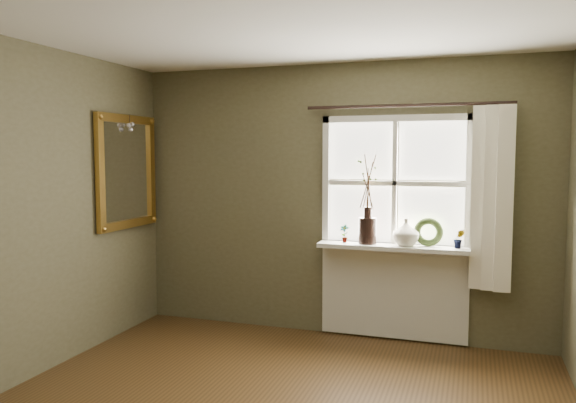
% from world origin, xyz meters
% --- Properties ---
extents(ceiling, '(4.50, 4.50, 0.00)m').
position_xyz_m(ceiling, '(0.00, 0.00, 2.60)').
color(ceiling, silver).
rests_on(ceiling, ground).
extents(wall_back, '(4.00, 0.10, 2.60)m').
position_xyz_m(wall_back, '(0.00, 2.30, 1.30)').
color(wall_back, brown).
rests_on(wall_back, ground).
extents(window_frame, '(1.36, 0.06, 1.24)m').
position_xyz_m(window_frame, '(0.55, 2.23, 1.48)').
color(window_frame, silver).
rests_on(window_frame, wall_back).
extents(window_sill, '(1.36, 0.26, 0.04)m').
position_xyz_m(window_sill, '(0.55, 2.12, 0.90)').
color(window_sill, silver).
rests_on(window_sill, wall_back).
extents(window_apron, '(1.36, 0.04, 0.88)m').
position_xyz_m(window_apron, '(0.55, 2.23, 0.46)').
color(window_apron, silver).
rests_on(window_apron, ground).
extents(dark_jug, '(0.16, 0.16, 0.24)m').
position_xyz_m(dark_jug, '(0.32, 2.12, 1.04)').
color(dark_jug, black).
rests_on(dark_jug, window_sill).
extents(cream_vase, '(0.26, 0.26, 0.25)m').
position_xyz_m(cream_vase, '(0.67, 2.12, 1.04)').
color(cream_vase, beige).
rests_on(cream_vase, window_sill).
extents(wreath, '(0.27, 0.14, 0.27)m').
position_xyz_m(wreath, '(0.86, 2.16, 1.02)').
color(wreath, '#384C21').
rests_on(wreath, window_sill).
extents(potted_plant_left, '(0.10, 0.08, 0.17)m').
position_xyz_m(potted_plant_left, '(0.10, 2.12, 1.01)').
color(potted_plant_left, '#384C21').
rests_on(potted_plant_left, window_sill).
extents(potted_plant_right, '(0.10, 0.08, 0.17)m').
position_xyz_m(potted_plant_right, '(1.13, 2.12, 1.00)').
color(potted_plant_right, '#384C21').
rests_on(potted_plant_right, window_sill).
extents(curtain, '(0.36, 0.12, 1.59)m').
position_xyz_m(curtain, '(1.39, 2.13, 1.37)').
color(curtain, white).
rests_on(curtain, wall_back).
extents(curtain_rod, '(1.84, 0.03, 0.03)m').
position_xyz_m(curtain_rod, '(0.65, 2.17, 2.18)').
color(curtain_rod, black).
rests_on(curtain_rod, wall_back).
extents(gilt_mirror, '(0.10, 0.92, 1.10)m').
position_xyz_m(gilt_mirror, '(-1.96, 1.70, 1.58)').
color(gilt_mirror, white).
rests_on(gilt_mirror, wall_left).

